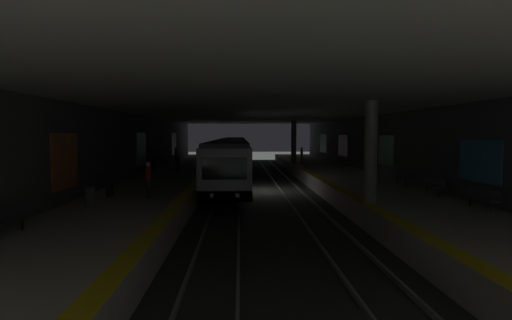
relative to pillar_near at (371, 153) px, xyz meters
The scene contains 23 objects.
ground_plane 12.09m from the pillar_near, 21.97° to the left, with size 120.00×120.00×0.00m, color #2D302D.
track_left 11.47m from the pillar_near, 11.28° to the left, with size 60.00×1.53×0.16m.
track_right 13.03m from the pillar_near, 31.27° to the left, with size 60.00×1.53×0.16m.
platform_left 11.36m from the pillar_near, 11.52° to the right, with size 60.00×5.30×1.06m.
platform_right 15.59m from the pillar_near, 45.30° to the left, with size 60.00×5.30×1.06m.
wall_left 12.00m from the pillar_near, 25.17° to the right, with size 60.00×0.56×5.60m.
wall_right 17.54m from the pillar_near, 51.91° to the left, with size 60.00×0.56×5.60m.
ceiling_slab 11.89m from the pillar_near, 21.97° to the left, with size 60.00×19.40×0.40m.
pillar_near is the anchor object (origin of this frame).
pillar_far 23.99m from the pillar_near, ahead, with size 0.56×0.56×4.55m.
metro_train 23.03m from the pillar_near, 16.55° to the left, with size 39.22×2.83×3.49m.
bench_left_near 4.77m from the pillar_near, 109.33° to the right, with size 1.70×0.47×0.86m.
bench_left_mid 5.12m from the pillar_near, 60.49° to the right, with size 1.70×0.47×0.86m.
bench_left_far 7.67m from the pillar_near, 34.07° to the right, with size 1.70×0.47×0.86m.
bench_right_near 13.85m from the pillar_near, 110.36° to the left, with size 1.70×0.47×0.86m.
bench_right_mid 19.06m from the pillar_near, 42.75° to the left, with size 1.70×0.47×0.86m.
bench_right_far 24.35m from the pillar_near, 32.04° to the left, with size 1.70×0.47×0.86m.
person_waiting_near 16.76m from the pillar_near, 39.33° to the left, with size 0.60×0.22×1.63m.
person_walking_mid 10.51m from the pillar_near, 78.69° to the left, with size 0.60×0.24×1.73m.
person_standing_far 23.59m from the pillar_near, ahead, with size 0.60×0.23×1.67m.
person_boarding 28.61m from the pillar_near, 26.74° to the left, with size 0.60×0.23×1.67m.
suitcase_rolling 12.61m from the pillar_near, 78.79° to the left, with size 0.38×0.28×0.93m.
trash_bin 12.29m from the pillar_near, 90.85° to the left, with size 0.44×0.44×0.85m.
Camera 1 is at (-27.23, 1.41, 4.15)m, focal length 26.57 mm.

